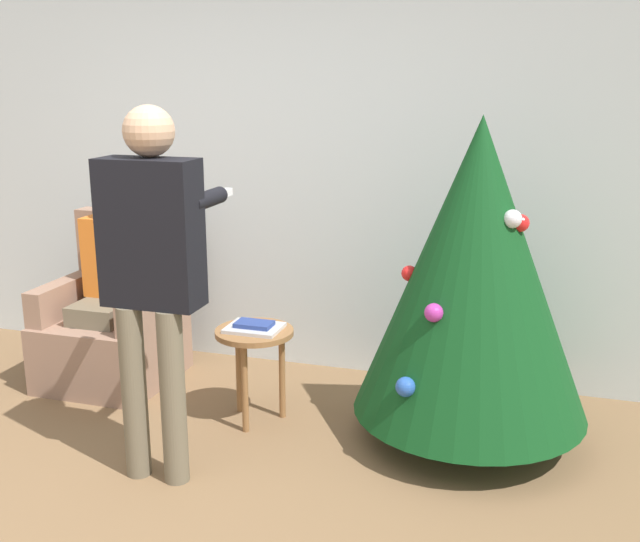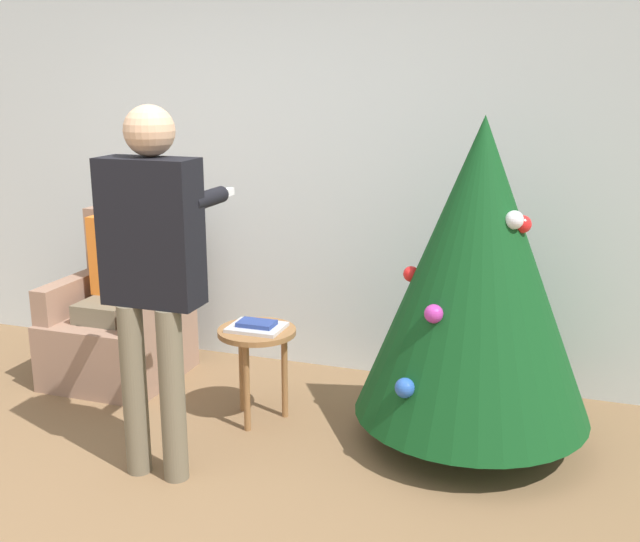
# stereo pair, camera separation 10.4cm
# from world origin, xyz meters

# --- Properties ---
(wall_back) EXTENTS (8.00, 0.06, 2.70)m
(wall_back) POSITION_xyz_m (0.00, 2.23, 1.35)
(wall_back) COLOR silver
(wall_back) RESTS_ON ground_plane
(christmas_tree) EXTENTS (1.22, 1.22, 1.71)m
(christmas_tree) POSITION_xyz_m (1.33, 1.44, 0.94)
(christmas_tree) COLOR brown
(christmas_tree) RESTS_ON ground_plane
(armchair) EXTENTS (0.74, 0.76, 1.04)m
(armchair) POSITION_xyz_m (-0.92, 1.64, 0.34)
(armchair) COLOR #93705B
(armchair) RESTS_ON ground_plane
(person_seated) EXTENTS (0.36, 0.46, 1.24)m
(person_seated) POSITION_xyz_m (-0.92, 1.60, 0.68)
(person_seated) COLOR #6B604C
(person_seated) RESTS_ON ground_plane
(person_standing) EXTENTS (0.47, 0.57, 1.77)m
(person_standing) POSITION_xyz_m (-0.05, 0.65, 1.07)
(person_standing) COLOR #6B604C
(person_standing) RESTS_ON ground_plane
(side_stool) EXTENTS (0.43, 0.43, 0.54)m
(side_stool) POSITION_xyz_m (0.17, 1.31, 0.45)
(side_stool) COLOR olive
(side_stool) RESTS_ON ground_plane
(laptop) EXTENTS (0.29, 0.24, 0.02)m
(laptop) POSITION_xyz_m (0.17, 1.31, 0.55)
(laptop) COLOR silver
(laptop) RESTS_ON side_stool
(book) EXTENTS (0.20, 0.13, 0.02)m
(book) POSITION_xyz_m (0.17, 1.31, 0.57)
(book) COLOR navy
(book) RESTS_ON laptop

